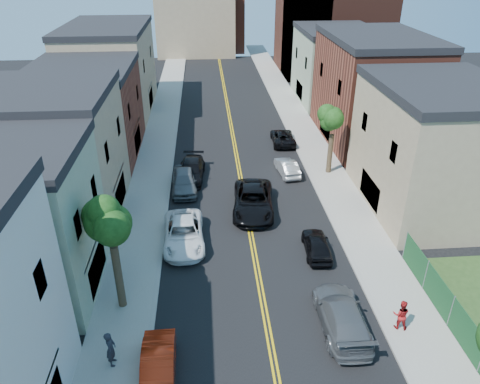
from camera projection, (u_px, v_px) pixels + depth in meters
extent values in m
cube|color=gray|center=(159.00, 137.00, 48.44)|extent=(3.20, 100.00, 0.15)
cube|color=gray|center=(305.00, 132.00, 49.55)|extent=(3.20, 100.00, 0.15)
cube|color=gray|center=(175.00, 136.00, 48.56)|extent=(0.30, 100.00, 0.15)
cube|color=gray|center=(289.00, 133.00, 49.43)|extent=(0.30, 100.00, 0.15)
cube|color=gray|center=(6.00, 229.00, 24.97)|extent=(9.00, 8.00, 8.50)
cube|color=#998466|center=(52.00, 158.00, 32.75)|extent=(9.00, 10.00, 9.00)
cube|color=brown|center=(86.00, 115.00, 42.64)|extent=(9.00, 12.00, 8.00)
cube|color=#998466|center=(111.00, 71.00, 54.58)|extent=(9.00, 16.00, 9.50)
cube|color=#998466|center=(434.00, 151.00, 33.83)|extent=(9.00, 12.00, 9.00)
cube|color=brown|center=(372.00, 92.00, 45.89)|extent=(9.00, 14.00, 10.00)
cube|color=gray|center=(335.00, 67.00, 58.53)|extent=(9.00, 12.00, 8.50)
cube|color=#4C2319|center=(331.00, 32.00, 71.99)|extent=(16.00, 14.00, 12.00)
cube|color=#4C2319|center=(308.00, 1.00, 65.76)|extent=(6.00, 6.00, 22.00)
cube|color=#998466|center=(195.00, 21.00, 82.77)|extent=(14.00, 8.00, 12.00)
cube|color=brown|center=(217.00, 23.00, 87.03)|extent=(10.00, 8.00, 10.00)
cube|color=#143F1E|center=(466.00, 333.00, 22.40)|extent=(0.04, 15.00, 1.90)
cylinder|color=#36261B|center=(119.00, 277.00, 24.65)|extent=(0.44, 0.44, 3.96)
sphere|color=#16370F|center=(108.00, 208.00, 22.60)|extent=(5.20, 5.20, 5.20)
sphere|color=#16370F|center=(114.00, 193.00, 21.80)|extent=(3.90, 3.90, 3.90)
sphere|color=#16370F|center=(100.00, 212.00, 23.27)|extent=(3.64, 3.64, 3.64)
cylinder|color=#36261B|center=(330.00, 154.00, 39.90)|extent=(0.44, 0.44, 3.52)
sphere|color=#16370F|center=(334.00, 112.00, 38.13)|extent=(4.40, 4.40, 4.40)
sphere|color=#16370F|center=(341.00, 103.00, 37.45)|extent=(3.30, 3.30, 3.30)
sphere|color=#16370F|center=(327.00, 116.00, 38.69)|extent=(3.08, 3.08, 3.08)
imported|color=red|center=(158.00, 368.00, 21.03)|extent=(1.64, 4.41, 1.44)
imported|color=white|center=(184.00, 233.00, 30.76)|extent=(2.91, 5.90, 1.61)
imported|color=#575B5E|center=(184.00, 181.00, 37.58)|extent=(2.27, 5.13, 1.72)
imported|color=black|center=(191.00, 170.00, 39.51)|extent=(2.64, 5.52, 1.55)
imported|color=#515458|center=(342.00, 315.00, 23.90)|extent=(2.38, 5.67, 1.64)
imported|color=black|center=(317.00, 245.00, 29.83)|extent=(1.82, 4.06, 1.35)
imported|color=#AAAEB2|center=(287.00, 167.00, 40.38)|extent=(1.87, 4.16, 1.33)
imported|color=black|center=(283.00, 137.00, 46.72)|extent=(2.35, 4.86, 1.33)
imported|color=black|center=(253.00, 201.00, 34.55)|extent=(3.63, 6.73, 1.79)
imported|color=#232229|center=(111.00, 349.00, 21.53)|extent=(0.48, 0.72, 1.92)
imported|color=#A5191A|center=(401.00, 315.00, 23.66)|extent=(1.01, 0.89, 1.75)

